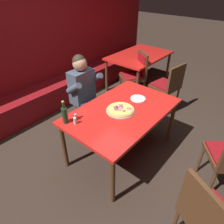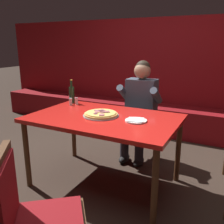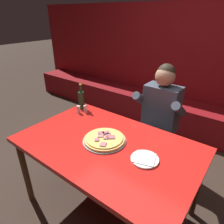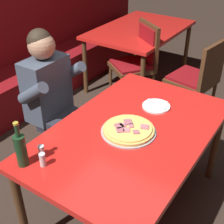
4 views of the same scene
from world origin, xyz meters
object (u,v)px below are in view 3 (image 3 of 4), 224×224
Objects in this scene: shaker_black_pepper at (85,109)px; diner_seated_blue_shirt at (157,117)px; plate_white_paper at (145,159)px; beer_bottle at (81,100)px; shaker_parmesan at (79,110)px; pizza at (104,139)px; main_dining_table at (107,150)px.

diner_seated_blue_shirt is at bearing 37.43° from shaker_black_pepper.
beer_bottle is (-1.00, 0.35, 0.10)m from plate_white_paper.
beer_bottle is 0.86m from diner_seated_blue_shirt.
beer_bottle is at bearing 118.02° from shaker_parmesan.
shaker_black_pepper reaches higher than pizza.
plate_white_paper is at bearing -0.61° from pizza.
plate_white_paper is 2.44× the size of shaker_black_pepper.
beer_bottle reaches higher than pizza.
shaker_parmesan is 0.07× the size of diner_seated_blue_shirt.
shaker_parmesan is at bearing 157.45° from main_dining_table.
main_dining_table is 5.14× the size of beer_bottle.
plate_white_paper is 0.83m from diner_seated_blue_shirt.
main_dining_table is 0.63m from shaker_black_pepper.
plate_white_paper is (0.39, -0.00, -0.01)m from pizza.
main_dining_table is 0.36m from plate_white_paper.
shaker_black_pepper is (-0.90, 0.30, 0.03)m from plate_white_paper.
diner_seated_blue_shirt is at bearing 81.15° from pizza.
shaker_parmesan is at bearing -61.98° from beer_bottle.
shaker_parmesan is (-0.59, 0.25, 0.11)m from main_dining_table.
pizza reaches higher than main_dining_table.
pizza is 0.39m from plate_white_paper.
diner_seated_blue_shirt is at bearing 30.58° from beer_bottle.
diner_seated_blue_shirt is (0.12, 0.77, -0.07)m from pizza.
shaker_black_pepper is 0.07× the size of diner_seated_blue_shirt.
main_dining_table is 0.65m from shaker_parmesan.
shaker_black_pepper is 1.00× the size of shaker_parmesan.
plate_white_paper is 2.44× the size of shaker_parmesan.
plate_white_paper is 0.72× the size of beer_bottle.
pizza is at bearing -98.85° from diner_seated_blue_shirt.
main_dining_table is at bearing -28.98° from shaker_black_pepper.
shaker_parmesan is (0.06, -0.10, -0.07)m from beer_bottle.
main_dining_table is 0.76m from beer_bottle.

